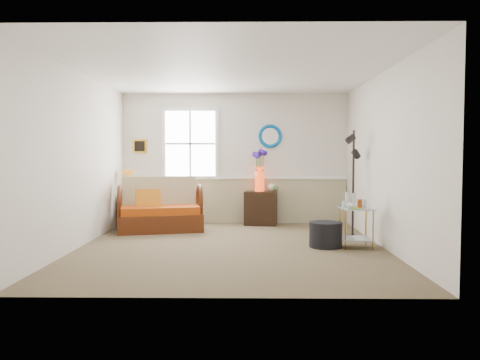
{
  "coord_description": "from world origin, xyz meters",
  "views": [
    {
      "loc": [
        0.23,
        -6.9,
        1.36
      ],
      "look_at": [
        0.13,
        0.4,
        0.98
      ],
      "focal_mm": 35.0,
      "sensor_mm": 36.0,
      "label": 1
    }
  ],
  "objects_px": {
    "loveseat": "(160,204)",
    "ottoman": "(326,235)",
    "floor_lamp": "(353,184)",
    "lamp_stand": "(128,211)",
    "side_table": "(356,228)",
    "cabinet": "(261,208)"
  },
  "relations": [
    {
      "from": "cabinet",
      "to": "ottoman",
      "type": "distance_m",
      "value": 2.39
    },
    {
      "from": "cabinet",
      "to": "ottoman",
      "type": "bearing_deg",
      "value": -59.19
    },
    {
      "from": "side_table",
      "to": "floor_lamp",
      "type": "xyz_separation_m",
      "value": [
        0.16,
        0.92,
        0.6
      ]
    },
    {
      "from": "lamp_stand",
      "to": "cabinet",
      "type": "bearing_deg",
      "value": 4.57
    },
    {
      "from": "ottoman",
      "to": "lamp_stand",
      "type": "bearing_deg",
      "value": 149.81
    },
    {
      "from": "lamp_stand",
      "to": "side_table",
      "type": "xyz_separation_m",
      "value": [
        3.9,
        -2.04,
        0.0
      ]
    },
    {
      "from": "side_table",
      "to": "ottoman",
      "type": "bearing_deg",
      "value": 176.73
    },
    {
      "from": "loveseat",
      "to": "ottoman",
      "type": "height_order",
      "value": "loveseat"
    },
    {
      "from": "loveseat",
      "to": "floor_lamp",
      "type": "distance_m",
      "value": 3.42
    },
    {
      "from": "loveseat",
      "to": "lamp_stand",
      "type": "relative_size",
      "value": 2.51
    },
    {
      "from": "ottoman",
      "to": "side_table",
      "type": "bearing_deg",
      "value": -3.27
    },
    {
      "from": "lamp_stand",
      "to": "ottoman",
      "type": "xyz_separation_m",
      "value": [
        3.46,
        -2.01,
        -0.11
      ]
    },
    {
      "from": "cabinet",
      "to": "side_table",
      "type": "relative_size",
      "value": 1.11
    },
    {
      "from": "loveseat",
      "to": "ottoman",
      "type": "relative_size",
      "value": 3.05
    },
    {
      "from": "lamp_stand",
      "to": "ottoman",
      "type": "relative_size",
      "value": 1.21
    },
    {
      "from": "side_table",
      "to": "floor_lamp",
      "type": "height_order",
      "value": "floor_lamp"
    },
    {
      "from": "lamp_stand",
      "to": "floor_lamp",
      "type": "distance_m",
      "value": 4.25
    },
    {
      "from": "loveseat",
      "to": "ottoman",
      "type": "distance_m",
      "value": 3.13
    },
    {
      "from": "side_table",
      "to": "ottoman",
      "type": "height_order",
      "value": "side_table"
    },
    {
      "from": "side_table",
      "to": "loveseat",
      "type": "bearing_deg",
      "value": 154.8
    },
    {
      "from": "loveseat",
      "to": "lamp_stand",
      "type": "bearing_deg",
      "value": 130.13
    },
    {
      "from": "floor_lamp",
      "to": "ottoman",
      "type": "xyz_separation_m",
      "value": [
        -0.61,
        -0.9,
        -0.7
      ]
    }
  ]
}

